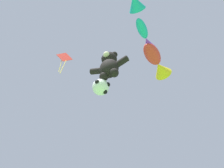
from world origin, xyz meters
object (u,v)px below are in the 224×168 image
fish_kite_teal (145,36)px  diamond_kite (64,59)px  teddy_bear_kite (109,65)px  fish_kite_crimson (157,62)px  soccer_ball_kite (101,87)px

fish_kite_teal → diamond_kite: (-5.39, -0.17, 0.96)m
teddy_bear_kite → diamond_kite: size_ratio=0.80×
fish_kite_crimson → fish_kite_teal: fish_kite_crimson is taller
fish_kite_teal → diamond_kite: bearing=-178.2°
teddy_bear_kite → diamond_kite: bearing=179.6°
fish_kite_crimson → diamond_kite: bearing=-160.2°
soccer_ball_kite → fish_kite_teal: 4.32m
fish_kite_teal → diamond_kite: diamond_kite is taller
fish_kite_teal → diamond_kite: size_ratio=0.73×
teddy_bear_kite → diamond_kite: 4.47m
soccer_ball_kite → fish_kite_crimson: fish_kite_crimson is taller
soccer_ball_kite → diamond_kite: (-2.71, -0.24, 4.35)m
fish_kite_teal → teddy_bear_kite: bearing=-174.7°
soccer_ball_kite → fish_kite_teal: bearing=-1.4°
fish_kite_crimson → diamond_kite: diamond_kite is taller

